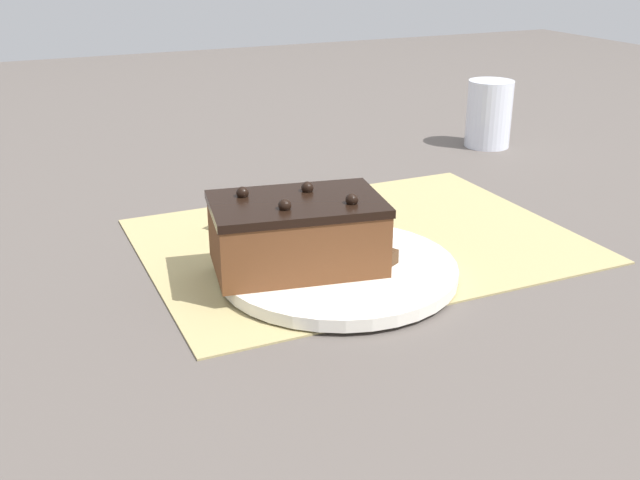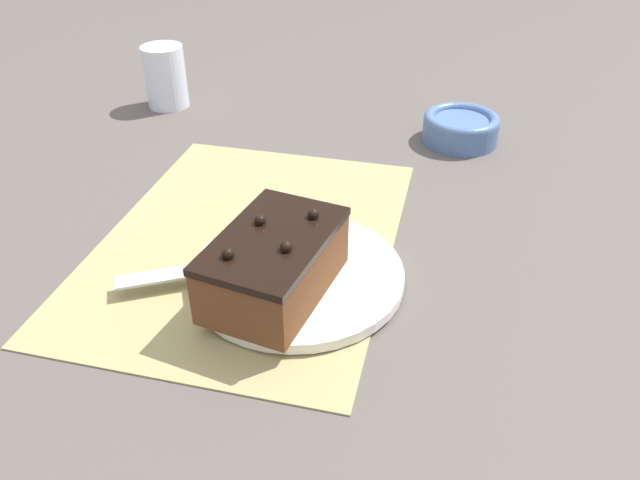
{
  "view_description": "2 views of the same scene",
  "coord_description": "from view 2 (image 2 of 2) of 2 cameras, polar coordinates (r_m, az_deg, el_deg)",
  "views": [
    {
      "loc": [
        0.35,
        0.67,
        0.31
      ],
      "look_at": [
        0.08,
        0.07,
        0.04
      ],
      "focal_mm": 42.0,
      "sensor_mm": 36.0,
      "label": 1
    },
    {
      "loc": [
        0.58,
        0.23,
        0.42
      ],
      "look_at": [
        0.03,
        0.1,
        0.04
      ],
      "focal_mm": 35.0,
      "sensor_mm": 36.0,
      "label": 2
    }
  ],
  "objects": [
    {
      "name": "serving_knife",
      "position": [
        0.69,
        -5.19,
        -1.55
      ],
      "size": [
        0.13,
        0.22,
        0.01
      ],
      "rotation": [
        0.0,
        0.0,
        3.65
      ],
      "color": "#472D19",
      "rests_on": "cake_plate"
    },
    {
      "name": "small_bowl",
      "position": [
        1.0,
        12.74,
        10.03
      ],
      "size": [
        0.12,
        0.12,
        0.04
      ],
      "color": "#4C6B9E",
      "rests_on": "ground_plane"
    },
    {
      "name": "cake_plate",
      "position": [
        0.68,
        -2.08,
        -3.18
      ],
      "size": [
        0.23,
        0.23,
        0.01
      ],
      "color": "white",
      "rests_on": "placemat_woven"
    },
    {
      "name": "drinking_glass",
      "position": [
        1.13,
        -13.95,
        14.3
      ],
      "size": [
        0.07,
        0.07,
        0.1
      ],
      "color": "white",
      "rests_on": "ground_plane"
    },
    {
      "name": "chocolate_cake",
      "position": [
        0.63,
        -4.21,
        -2.17
      ],
      "size": [
        0.18,
        0.13,
        0.08
      ],
      "rotation": [
        0.0,
        0.0,
        -0.17
      ],
      "color": "brown",
      "rests_on": "cake_plate"
    },
    {
      "name": "ground_plane",
      "position": [
        0.75,
        -6.51,
        -0.1
      ],
      "size": [
        3.0,
        3.0,
        0.0
      ],
      "primitive_type": "plane",
      "color": "#544C47"
    },
    {
      "name": "placemat_woven",
      "position": [
        0.75,
        -6.52,
        0.03
      ],
      "size": [
        0.46,
        0.34,
        0.0
      ],
      "primitive_type": "cube",
      "color": "tan",
      "rests_on": "ground_plane"
    }
  ]
}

